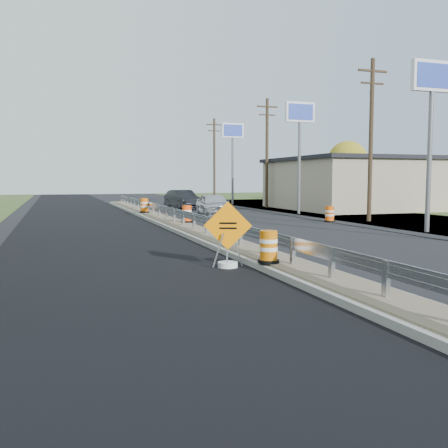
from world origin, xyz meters
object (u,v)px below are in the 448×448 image
object	(u,v)px
barrel_median_far	(144,206)
barrel_median_near	(269,247)
car_silver	(214,205)
barrel_shoulder_far	(209,200)
car_dark_mid	(182,199)
barrel_shoulder_near	(330,214)
caution_sign	(228,251)
barrel_median_mid	(187,214)

from	to	relation	value
barrel_median_far	barrel_median_near	bearing A→B (deg)	-90.78
car_silver	barrel_median_far	bearing A→B (deg)	156.07
barrel_shoulder_far	barrel_median_far	bearing A→B (deg)	-122.95
barrel_median_far	car_dark_mid	distance (m)	8.25
barrel_shoulder_near	car_silver	distance (m)	7.91
barrel_shoulder_near	barrel_median_near	bearing A→B (deg)	-126.45
barrel_median_far	barrel_shoulder_near	size ratio (longest dim) A/B	1.05
caution_sign	car_dark_mid	world-z (taller)	caution_sign
barrel_median_mid	car_dark_mid	distance (m)	15.77
barrel_median_near	barrel_shoulder_far	xyz separation A→B (m)	(9.12, 35.07, -0.17)
barrel_median_near	car_silver	bearing A→B (deg)	76.76
barrel_median_far	car_dark_mid	xyz separation A→B (m)	(4.41, 6.97, 0.10)
barrel_median_far	car_silver	distance (m)	4.81
barrel_median_mid	barrel_median_far	xyz separation A→B (m)	(-0.81, 8.39, 0.04)
barrel_median_near	barrel_shoulder_far	size ratio (longest dim) A/B	0.88
barrel_median_near	car_silver	xyz separation A→B (m)	(4.50, 19.11, 0.15)
barrel_median_near	car_dark_mid	size ratio (longest dim) A/B	0.18
barrel_median_far	car_dark_mid	bearing A→B (deg)	57.67
barrel_shoulder_far	barrel_median_mid	bearing A→B (deg)	-110.03
barrel_median_mid	barrel_median_far	distance (m)	8.43
caution_sign	barrel_median_mid	xyz separation A→B (m)	(1.99, 12.23, 0.18)
barrel_median_near	barrel_shoulder_near	xyz separation A→B (m)	(9.75, 13.20, -0.21)
barrel_median_near	car_silver	distance (m)	19.63
caution_sign	barrel_median_mid	world-z (taller)	caution_sign
barrel_median_far	barrel_shoulder_near	world-z (taller)	barrel_median_far
barrel_median_far	car_silver	world-z (taller)	car_silver
barrel_median_far	barrel_shoulder_near	xyz separation A→B (m)	(9.46, -8.25, -0.25)
barrel_median_near	car_dark_mid	distance (m)	28.80
caution_sign	barrel_shoulder_far	bearing A→B (deg)	96.33
barrel_shoulder_far	car_silver	distance (m)	16.63
caution_sign	car_silver	distance (m)	19.06
barrel_shoulder_near	barrel_shoulder_far	world-z (taller)	barrel_shoulder_far
caution_sign	barrel_shoulder_near	size ratio (longest dim) A/B	2.04
barrel_median_near	car_silver	size ratio (longest dim) A/B	0.19
barrel_shoulder_near	car_silver	xyz separation A→B (m)	(-5.25, 5.90, 0.36)
barrel_median_mid	barrel_shoulder_near	bearing A→B (deg)	0.94
caution_sign	car_silver	xyz separation A→B (m)	(5.38, 18.28, 0.32)
caution_sign	barrel_shoulder_near	xyz separation A→B (m)	(10.64, 12.37, -0.04)
barrel_shoulder_far	car_dark_mid	xyz separation A→B (m)	(-4.42, -6.66, 0.32)
car_dark_mid	car_silver	bearing A→B (deg)	-98.33
barrel_median_mid	car_dark_mid	bearing A→B (deg)	76.80
caution_sign	barrel_shoulder_far	distance (m)	35.68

